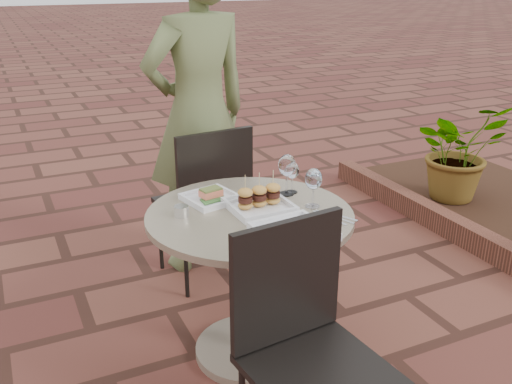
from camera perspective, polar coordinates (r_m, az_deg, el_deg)
name	(u,v)px	position (r m, az deg, el deg)	size (l,w,h in m)	color
ground	(274,333)	(2.96, 1.84, -13.89)	(60.00, 60.00, 0.00)	brown
cafe_table	(250,263)	(2.57, -0.61, -7.10)	(0.90, 0.90, 0.73)	gray
chair_far	(208,194)	(3.17, -4.85, -0.17)	(0.48, 0.48, 0.93)	black
chair_near	(303,333)	(2.02, 4.76, -13.84)	(0.48, 0.48, 0.93)	black
diner	(199,115)	(3.30, -5.76, 7.72)	(0.68, 0.45, 1.87)	#576135
plate_salmon	(211,197)	(2.59, -4.50, -0.52)	(0.26, 0.26, 0.06)	silver
plate_sliders	(259,201)	(2.49, 0.33, -0.91)	(0.26, 0.26, 0.17)	silver
plate_tuna	(293,231)	(2.25, 3.76, -3.96)	(0.29, 0.29, 0.03)	silver
wine_glass_right	(314,180)	(2.49, 5.78, 1.20)	(0.08, 0.08, 0.18)	white
wine_glass_mid	(287,166)	(2.62, 3.12, 2.58)	(0.08, 0.08, 0.19)	white
wine_glass_far	(292,171)	(2.65, 3.65, 2.10)	(0.06, 0.06, 0.15)	white
steel_ramekin	(181,211)	(2.44, -7.47, -1.90)	(0.06, 0.06, 0.05)	silver
cutlery_set	(335,217)	(2.44, 7.87, -2.49)	(0.09, 0.20, 0.00)	silver
planter_curb	(471,237)	(4.00, 20.74, -4.22)	(0.12, 3.00, 0.15)	brown
potted_plant_a	(459,150)	(4.56, 19.61, 3.94)	(0.68, 0.59, 0.75)	#33662D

